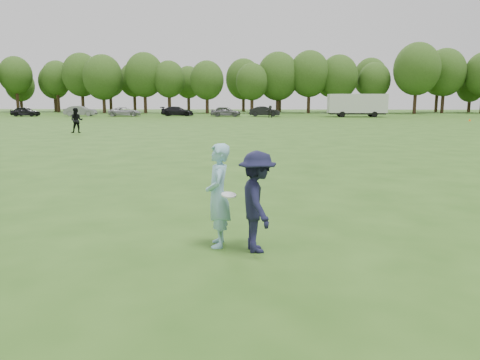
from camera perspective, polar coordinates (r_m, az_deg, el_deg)
The scene contains 15 objects.
ground at distance 8.63m, azimuth 1.06°, elevation -8.50°, with size 200.00×200.00×0.00m, color #2A5116.
thrower at distance 8.62m, azimuth -2.68°, elevation -1.90°, with size 0.70×0.46×1.92m, color #89C0D3.
defender at distance 8.34m, azimuth 2.11°, elevation -2.66°, with size 1.18×0.68×1.82m, color #161732.
player_far_a at distance 38.60m, azimuth -19.29°, elevation 6.87°, with size 0.94×0.73×1.94m, color black.
player_far_d at distance 63.99m, azimuth 3.71°, elevation 8.33°, with size 1.54×0.49×1.66m, color #252525.
car_a at distance 75.11m, azimuth -24.70°, elevation 7.59°, with size 1.64×4.07×1.39m, color black.
car_b at distance 73.03m, azimuth -18.88°, elevation 7.97°, with size 1.59×4.56×1.50m, color slate.
car_c at distance 70.75m, azimuth -13.84°, elevation 8.08°, with size 2.16×4.69×1.30m, color #ABAAAF.
car_d at distance 70.57m, azimuth -7.65°, elevation 8.31°, with size 1.94×4.78×1.39m, color black.
car_e at distance 67.47m, azimuth -1.76°, elevation 8.35°, with size 1.72×4.26×1.45m, color slate.
car_f at distance 68.15m, azimuth 3.03°, elevation 8.35°, with size 1.53×4.37×1.44m, color black.
field_cone at distance 60.97m, azimuth 26.21°, elevation 6.60°, with size 0.28×0.28×0.30m, color #E74D0C.
disc_in_play at distance 8.34m, azimuth -1.37°, elevation -1.83°, with size 0.31×0.31×0.09m.
cargo_trailer at distance 68.30m, azimuth 14.08°, elevation 8.95°, with size 9.00×2.75×3.20m.
treeline at distance 85.19m, azimuth 4.58°, elevation 12.40°, with size 130.35×18.39×11.74m.
Camera 1 is at (0.23, -8.18, 2.75)m, focal length 35.00 mm.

